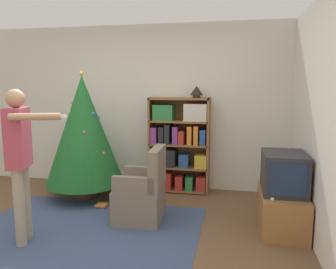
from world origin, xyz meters
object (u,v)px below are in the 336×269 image
bookshelf (179,146)px  table_lamp (197,91)px  christmas_tree (84,131)px  television (284,173)px  standing_person (20,154)px  armchair (142,195)px

bookshelf → table_lamp: table_lamp is taller
christmas_tree → television: bearing=-12.5°
standing_person → television: bearing=90.0°
armchair → standing_person: bearing=-56.3°
christmas_tree → table_lamp: bearing=19.3°
christmas_tree → standing_person: size_ratio=1.15×
bookshelf → table_lamp: bearing=1.4°
bookshelf → standing_person: standing_person is taller
armchair → table_lamp: 1.82m
christmas_tree → armchair: size_ratio=2.02×
armchair → television: bearing=89.9°
christmas_tree → standing_person: 1.45m
christmas_tree → table_lamp: (1.58, 0.55, 0.57)m
television → table_lamp: table_lamp is taller
bookshelf → christmas_tree: size_ratio=0.79×
bookshelf → christmas_tree: christmas_tree is taller
armchair → standing_person: size_ratio=0.57×
bookshelf → television: size_ratio=2.42×
television → standing_person: standing_person is taller
armchair → table_lamp: (0.51, 1.22, 1.25)m
armchair → bookshelf: bearing=166.1°
bookshelf → television: bookshelf is taller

